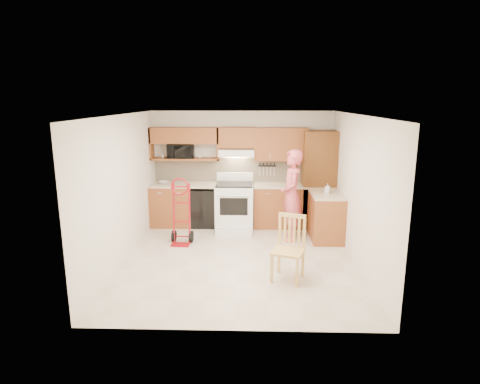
{
  "coord_description": "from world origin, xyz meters",
  "views": [
    {
      "loc": [
        0.21,
        -6.67,
        2.76
      ],
      "look_at": [
        0.0,
        0.5,
        1.1
      ],
      "focal_mm": 30.33,
      "sensor_mm": 36.0,
      "label": 1
    }
  ],
  "objects_px": {
    "range": "(234,203)",
    "hand_truck": "(181,215)",
    "microwave": "(181,151)",
    "person": "(292,196)",
    "dining_chair": "(288,249)"
  },
  "relations": [
    {
      "from": "microwave",
      "to": "range",
      "type": "bearing_deg",
      "value": -22.22
    },
    {
      "from": "range",
      "to": "hand_truck",
      "type": "height_order",
      "value": "range"
    },
    {
      "from": "person",
      "to": "microwave",
      "type": "bearing_deg",
      "value": -115.13
    },
    {
      "from": "dining_chair",
      "to": "hand_truck",
      "type": "bearing_deg",
      "value": 161.18
    },
    {
      "from": "person",
      "to": "hand_truck",
      "type": "relative_size",
      "value": 1.54
    },
    {
      "from": "person",
      "to": "hand_truck",
      "type": "xyz_separation_m",
      "value": [
        -2.14,
        -0.32,
        -0.32
      ]
    },
    {
      "from": "microwave",
      "to": "hand_truck",
      "type": "bearing_deg",
      "value": -85.6
    },
    {
      "from": "range",
      "to": "person",
      "type": "height_order",
      "value": "person"
    },
    {
      "from": "range",
      "to": "person",
      "type": "distance_m",
      "value": 1.34
    },
    {
      "from": "dining_chair",
      "to": "person",
      "type": "bearing_deg",
      "value": 103.22
    },
    {
      "from": "microwave",
      "to": "person",
      "type": "xyz_separation_m",
      "value": [
        2.33,
        -1.01,
        -0.75
      ]
    },
    {
      "from": "microwave",
      "to": "person",
      "type": "height_order",
      "value": "microwave"
    },
    {
      "from": "range",
      "to": "hand_truck",
      "type": "relative_size",
      "value": 1.0
    },
    {
      "from": "person",
      "to": "hand_truck",
      "type": "distance_m",
      "value": 2.19
    },
    {
      "from": "hand_truck",
      "to": "dining_chair",
      "type": "distance_m",
      "value": 2.47
    }
  ]
}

